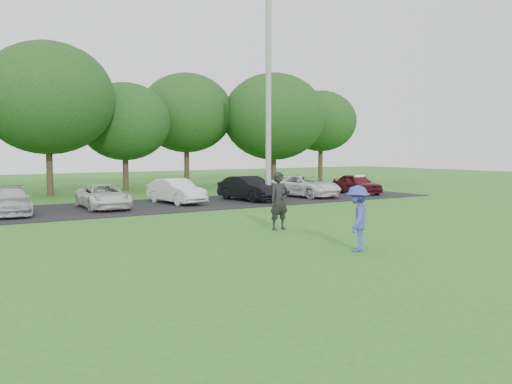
# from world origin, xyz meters

# --- Properties ---
(ground) EXTENTS (100.00, 100.00, 0.00)m
(ground) POSITION_xyz_m (0.00, 0.00, 0.00)
(ground) COLOR #2E6D1F
(ground) RESTS_ON ground
(parking_lot) EXTENTS (32.00, 6.50, 0.03)m
(parking_lot) POSITION_xyz_m (0.00, 13.00, 0.01)
(parking_lot) COLOR black
(parking_lot) RESTS_ON ground
(utility_pole) EXTENTS (0.28, 0.28, 10.62)m
(utility_pole) POSITION_xyz_m (6.15, 11.67, 5.31)
(utility_pole) COLOR gray
(utility_pole) RESTS_ON ground
(frisbee_player) EXTENTS (1.26, 1.22, 2.02)m
(frisbee_player) POSITION_xyz_m (0.40, -0.72, 0.87)
(frisbee_player) COLOR #3C41AA
(frisbee_player) RESTS_ON ground
(camera_bystander) EXTENTS (0.71, 0.48, 1.92)m
(camera_bystander) POSITION_xyz_m (0.97, 3.57, 0.96)
(camera_bystander) COLOR black
(camera_bystander) RESTS_ON ground
(parked_cars) EXTENTS (27.85, 4.61, 1.24)m
(parked_cars) POSITION_xyz_m (1.13, 12.92, 0.61)
(parked_cars) COLOR #B9BCC1
(parked_cars) RESTS_ON parking_lot
(tree_row) EXTENTS (42.39, 9.85, 8.64)m
(tree_row) POSITION_xyz_m (1.51, 22.76, 4.91)
(tree_row) COLOR #38281C
(tree_row) RESTS_ON ground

